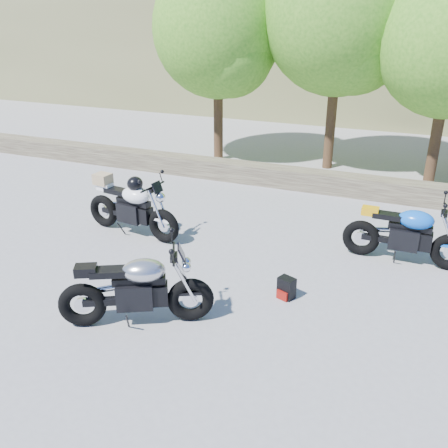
{
  "coord_description": "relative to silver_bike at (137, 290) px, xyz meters",
  "views": [
    {
      "loc": [
        3.3,
        -6.64,
        4.35
      ],
      "look_at": [
        0.2,
        1.0,
        0.75
      ],
      "focal_mm": 40.0,
      "sensor_mm": 36.0,
      "label": 1
    }
  ],
  "objects": [
    {
      "name": "tree_decid_left",
      "position": [
        -2.16,
        8.44,
        3.08
      ],
      "size": [
        3.67,
        3.67,
        5.62
      ],
      "color": "#382314",
      "rests_on": "ground"
    },
    {
      "name": "stone_wall",
      "position": [
        0.24,
        6.8,
        -0.31
      ],
      "size": [
        22.0,
        0.55,
        0.5
      ],
      "primitive_type": "cube",
      "color": "#44392D",
      "rests_on": "ground"
    },
    {
      "name": "white_bike",
      "position": [
        -1.78,
        2.72,
        0.06
      ],
      "size": [
        2.29,
        0.72,
        1.27
      ],
      "rotation": [
        0.0,
        0.0,
        -0.14
      ],
      "color": "black",
      "rests_on": "ground"
    },
    {
      "name": "backpack",
      "position": [
        1.85,
        1.5,
        -0.39
      ],
      "size": [
        0.31,
        0.3,
        0.36
      ],
      "rotation": [
        0.0,
        0.0,
        -0.38
      ],
      "color": "black",
      "rests_on": "ground"
    },
    {
      "name": "silver_bike",
      "position": [
        0.0,
        0.0,
        0.0
      ],
      "size": [
        2.11,
        1.2,
        1.15
      ],
      "rotation": [
        0.0,
        0.0,
        0.48
      ],
      "color": "black",
      "rests_on": "ground"
    },
    {
      "name": "tree_decid_mid",
      "position": [
        1.14,
        8.84,
        3.48
      ],
      "size": [
        4.08,
        4.08,
        6.24
      ],
      "color": "#382314",
      "rests_on": "ground"
    },
    {
      "name": "ground",
      "position": [
        0.24,
        1.3,
        -0.56
      ],
      "size": [
        90.0,
        90.0,
        0.0
      ],
      "primitive_type": "plane",
      "color": "gray",
      "rests_on": "ground"
    },
    {
      "name": "blue_bike",
      "position": [
        3.53,
        3.52,
        -0.01
      ],
      "size": [
        2.26,
        0.72,
        1.13
      ],
      "rotation": [
        0.0,
        0.0,
        -0.01
      ],
      "color": "black",
      "rests_on": "ground"
    }
  ]
}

